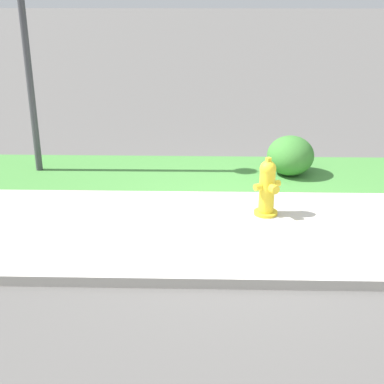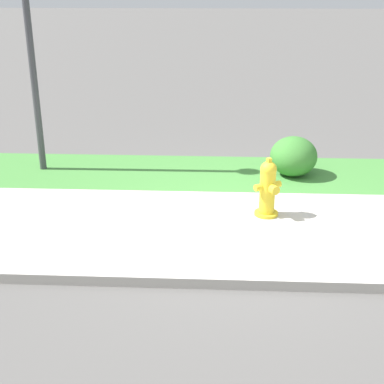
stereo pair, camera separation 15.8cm
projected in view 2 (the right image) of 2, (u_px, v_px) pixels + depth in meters
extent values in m
plane|color=#5B5956|center=(239.00, 230.00, 6.87)|extent=(120.00, 120.00, 0.00)
cube|color=#BCB7AD|center=(239.00, 229.00, 6.87)|extent=(18.00, 2.58, 0.01)
cube|color=#47893D|center=(235.00, 173.00, 8.90)|extent=(18.00, 1.78, 0.01)
cube|color=#BCB7AD|center=(243.00, 281.00, 5.58)|extent=(18.00, 0.16, 0.12)
cylinder|color=yellow|center=(266.00, 214.00, 7.29)|extent=(0.32, 0.32, 0.05)
cylinder|color=yellow|center=(267.00, 191.00, 7.17)|extent=(0.21, 0.21, 0.62)
sphere|color=yellow|center=(269.00, 169.00, 7.05)|extent=(0.22, 0.22, 0.22)
cube|color=yellow|center=(269.00, 160.00, 7.01)|extent=(0.08, 0.08, 0.06)
cylinder|color=yellow|center=(277.00, 184.00, 7.20)|extent=(0.12, 0.12, 0.09)
cylinder|color=yellow|center=(258.00, 188.00, 7.08)|extent=(0.12, 0.12, 0.09)
cylinder|color=yellow|center=(274.00, 190.00, 7.01)|extent=(0.15, 0.14, 0.12)
cylinder|color=#3D3D42|center=(30.00, 43.00, 8.35)|extent=(0.11, 0.11, 4.15)
ellipsoid|color=#3D7F33|center=(293.00, 156.00, 8.69)|extent=(0.76, 0.76, 0.65)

